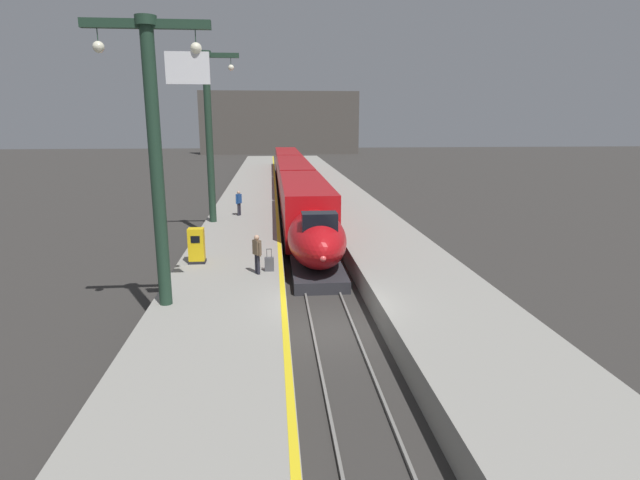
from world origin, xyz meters
name	(u,v)px	position (x,y,z in m)	size (l,w,h in m)	color
ground_plane	(333,331)	(0.00, 0.00, 0.00)	(260.00, 260.00, 0.00)	#33302D
platform_left	(248,206)	(-4.05, 24.75, 0.53)	(4.80, 110.00, 1.05)	gray
platform_right	(346,205)	(4.05, 24.75, 0.53)	(4.80, 110.00, 1.05)	gray
platform_left_safety_stripe	(276,200)	(-1.77, 24.75, 1.05)	(0.20, 107.80, 0.01)	yellow
rail_main_left	(288,206)	(-0.75, 27.50, 0.06)	(0.08, 110.00, 0.12)	slate
rail_main_right	(305,206)	(0.75, 27.50, 0.06)	(0.08, 110.00, 0.12)	slate
highspeed_train_main	(294,180)	(0.00, 31.22, 1.96)	(2.92, 56.43, 3.60)	#B20F14
station_column_near	(156,137)	(-5.85, 0.50, 6.85)	(4.00, 0.68, 9.50)	#1E3828
station_column_mid	(209,123)	(-5.90, 15.72, 7.21)	(4.00, 0.68, 10.40)	#1E3828
passenger_near_edge	(257,251)	(-2.77, 3.84, 2.04)	(0.39, 0.50, 1.69)	#23232D
passenger_mid_platform	(239,201)	(-4.36, 17.80, 2.04)	(0.40, 0.48, 1.69)	#23232D
rolling_suitcase	(269,264)	(-2.27, 4.24, 1.35)	(0.40, 0.22, 0.98)	#4C4C51
ticket_machine_yellow	(197,247)	(-5.55, 5.86, 1.79)	(0.76, 0.62, 1.60)	yellow
terminus_back_wall	(280,123)	(0.00, 102.00, 7.00)	(36.00, 2.00, 14.00)	#4C4742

